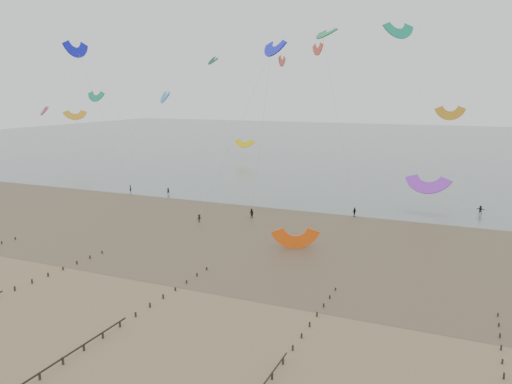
% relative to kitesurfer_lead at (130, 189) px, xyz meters
% --- Properties ---
extents(ground, '(500.00, 500.00, 0.00)m').
position_rel_kitesurfer_lead_xyz_m(ground, '(39.50, -52.27, -0.90)').
color(ground, brown).
rests_on(ground, ground).
extents(sea_and_shore, '(500.00, 665.00, 0.03)m').
position_rel_kitesurfer_lead_xyz_m(sea_and_shore, '(35.42, -17.86, -0.90)').
color(sea_and_shore, '#475654').
rests_on(sea_and_shore, ground).
extents(kitesurfer_lead, '(0.79, 0.71, 1.81)m').
position_rel_kitesurfer_lead_xyz_m(kitesurfer_lead, '(0.00, 0.00, 0.00)').
color(kitesurfer_lead, black).
rests_on(kitesurfer_lead, ground).
extents(kitesurfers, '(116.34, 29.21, 1.88)m').
position_rel_kitesurfer_lead_xyz_m(kitesurfers, '(60.93, -4.43, -0.03)').
color(kitesurfers, black).
rests_on(kitesurfers, ground).
extents(grounded_kite, '(7.71, 7.03, 3.44)m').
position_rel_kitesurfer_lead_xyz_m(grounded_kite, '(51.41, -26.13, -0.90)').
color(grounded_kite, '#FF5910').
rests_on(grounded_kite, ground).
extents(kites_airborne, '(240.80, 118.36, 38.35)m').
position_rel_kitesurfer_lead_xyz_m(kites_airborne, '(25.36, 42.97, 22.68)').
color(kites_airborne, maroon).
rests_on(kites_airborne, ground).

